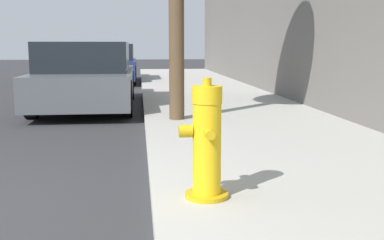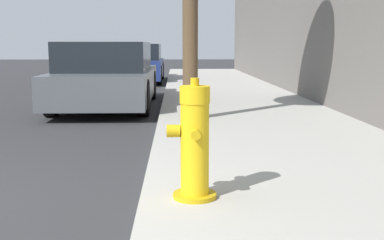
# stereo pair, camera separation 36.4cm
# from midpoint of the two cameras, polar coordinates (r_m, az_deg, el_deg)

# --- Properties ---
(sidewalk_slab) EXTENTS (3.13, 40.00, 0.13)m
(sidewalk_slab) POSITION_cam_midpoint_polar(r_m,az_deg,el_deg) (3.92, 16.23, -9.65)
(sidewalk_slab) COLOR #A8A59E
(sidewalk_slab) RESTS_ON ground_plane
(fire_hydrant) EXTENTS (0.38, 0.39, 0.92)m
(fire_hydrant) POSITION_cam_midpoint_polar(r_m,az_deg,el_deg) (3.63, -1.15, -2.87)
(fire_hydrant) COLOR #C39C11
(fire_hydrant) RESTS_ON sidewalk_slab
(parked_car_near) EXTENTS (1.86, 4.57, 1.34)m
(parked_car_near) POSITION_cam_midpoint_polar(r_m,az_deg,el_deg) (10.11, -13.35, 5.07)
(parked_car_near) COLOR #4C5156
(parked_car_near) RESTS_ON ground_plane
(parked_car_mid) EXTENTS (1.71, 4.11, 1.32)m
(parked_car_mid) POSITION_cam_midpoint_polar(r_m,az_deg,el_deg) (16.82, -10.21, 6.55)
(parked_car_mid) COLOR navy
(parked_car_mid) RESTS_ON ground_plane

